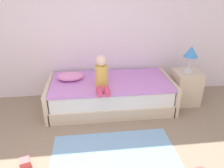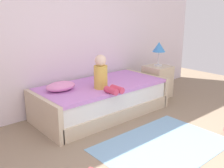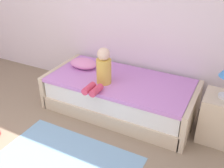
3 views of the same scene
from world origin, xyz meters
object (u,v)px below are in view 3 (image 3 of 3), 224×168
Objects in this scene: nightstand at (219,118)px; pillow at (84,63)px; bed at (120,95)px; child_figure at (102,70)px.

pillow is at bearing 176.81° from nightstand.
pillow reaches higher than nightstand.
bed is 1.35m from nightstand.
nightstand is at bearing -0.53° from bed.
nightstand is (1.35, -0.01, 0.05)m from bed.
bed is at bearing -8.53° from pillow.
child_figure is 1.16× the size of pillow.
bed is at bearing 179.47° from nightstand.
nightstand is at bearing -3.19° from pillow.
child_figure is at bearing -32.86° from pillow.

